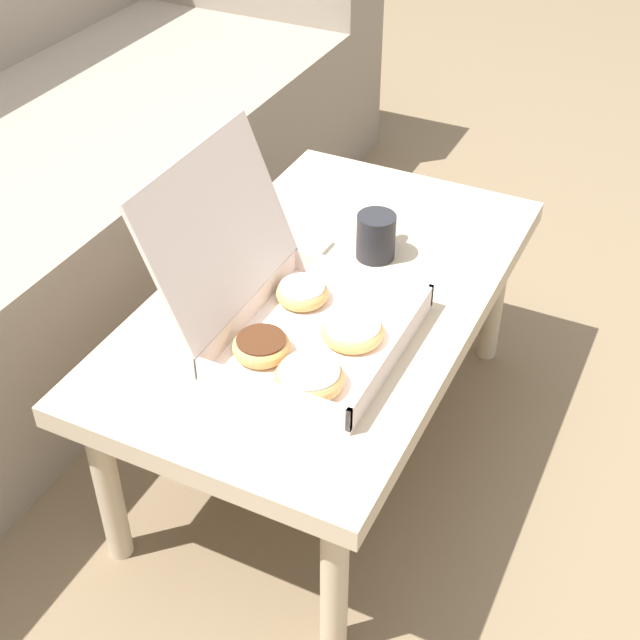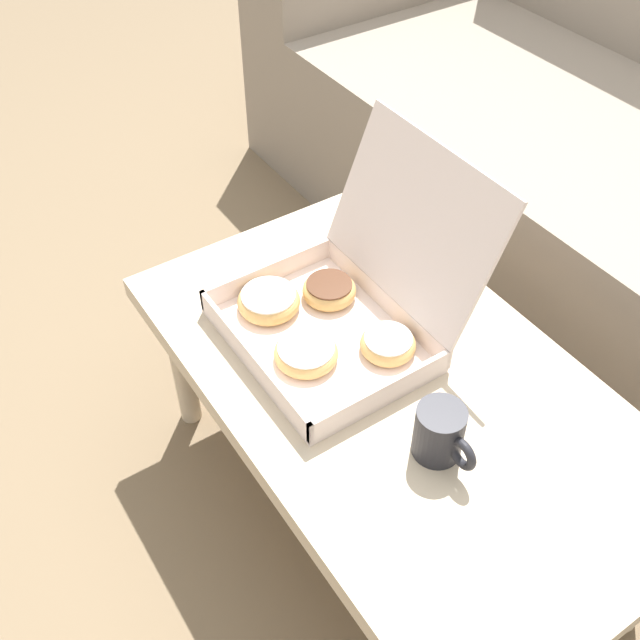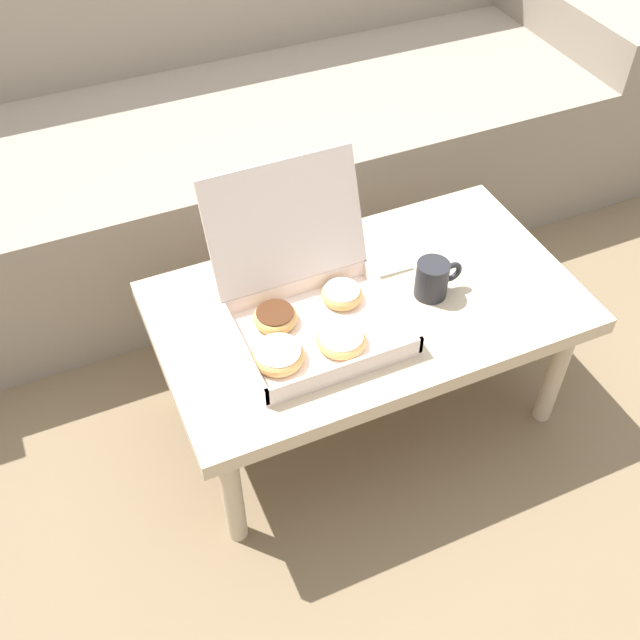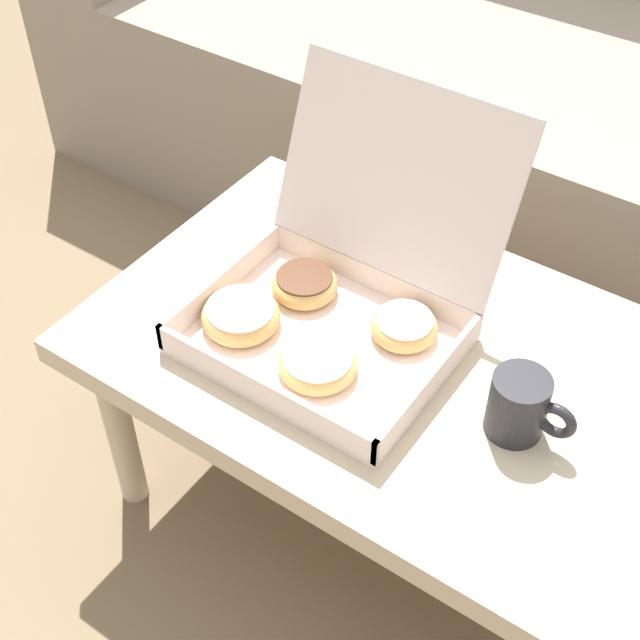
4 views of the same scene
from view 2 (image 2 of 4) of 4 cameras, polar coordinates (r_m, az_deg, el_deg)
name	(u,v)px [view 2 (image 2 of 4)]	position (r m, az deg, el deg)	size (l,w,h in m)	color
ground_plane	(414,488)	(1.55, 7.19, -12.57)	(12.00, 12.00, 0.00)	#756047
coffee_table	(396,397)	(1.24, 5.79, -5.82)	(0.94, 0.54, 0.38)	#C6B293
pastry_box	(337,305)	(1.25, 1.27, 1.15)	(0.35, 0.37, 0.30)	silver
coffee_mug	(440,433)	(1.10, 9.16, -8.50)	(0.11, 0.07, 0.09)	#232328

